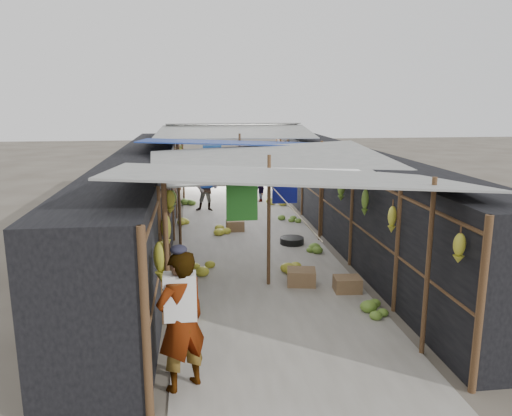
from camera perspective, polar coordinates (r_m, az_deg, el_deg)
name	(u,v)px	position (r m, az deg, el deg)	size (l,w,h in m)	color
ground	(300,362)	(7.39, 5.06, -17.09)	(80.00, 80.00, 0.00)	#6B6356
aisle_slab	(249,237)	(13.36, -0.81, -3.37)	(3.60, 16.00, 0.02)	#9E998E
stall_left	(144,198)	(13.08, -12.67, 1.12)	(1.40, 15.00, 2.30)	black
stall_right	(348,193)	(13.65, 10.51, 1.68)	(1.40, 15.00, 2.30)	black
crate_near	(301,277)	(10.02, 5.20, -7.91)	(0.56, 0.44, 0.33)	olive
crate_mid	(347,285)	(9.81, 10.40, -8.62)	(0.50, 0.40, 0.30)	olive
crate_back	(235,226)	(13.98, -2.41, -2.05)	(0.49, 0.40, 0.31)	olive
black_basin	(292,241)	(12.76, 4.12, -3.78)	(0.61, 0.61, 0.18)	black
vendor_elderly	(181,321)	(6.42, -8.56, -12.69)	(0.67, 0.44, 1.84)	silver
shopper_blue	(206,189)	(16.46, -5.70, 2.23)	(0.73, 0.57, 1.51)	#1C4A90
vendor_seated	(260,189)	(17.87, 0.42, 2.22)	(0.63, 0.36, 0.98)	#46413D
market_canopy	(248,146)	(13.26, -0.89, 7.05)	(5.62, 15.20, 2.77)	brown
hanging_bananas	(247,176)	(13.00, -0.99, 3.62)	(3.95, 14.04, 0.76)	#ACA92C
floor_bananas	(246,240)	(12.61, -1.16, -3.72)	(3.91, 10.08, 0.31)	#ACA92C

